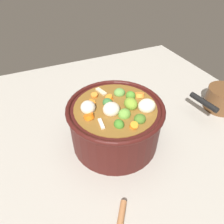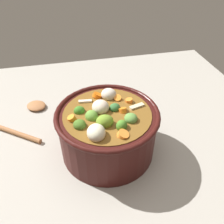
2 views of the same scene
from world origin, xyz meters
name	(u,v)px [view 2 (image 2 of 2)]	position (x,y,z in m)	size (l,w,h in m)	color
ground_plane	(108,149)	(0.00, 0.00, 0.00)	(1.10, 1.10, 0.00)	#9E998E
cooking_pot	(107,130)	(0.00, 0.00, 0.07)	(0.26, 0.26, 0.15)	#38110F
wooden_spoon	(25,116)	(0.23, -0.19, 0.01)	(0.22, 0.22, 0.02)	#9E663D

